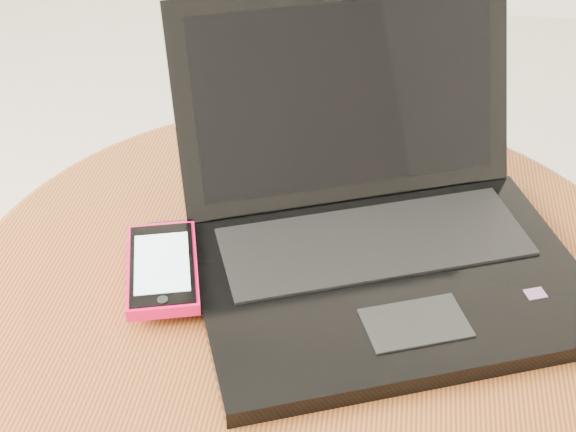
# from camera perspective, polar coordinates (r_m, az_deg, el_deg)

# --- Properties ---
(table) EXTENTS (0.69, 0.69, 0.55)m
(table) POSITION_cam_1_polar(r_m,az_deg,el_deg) (0.87, 1.50, -10.46)
(table) COLOR #5A2413
(table) RESTS_ON ground
(laptop) EXTENTS (0.44, 0.43, 0.22)m
(laptop) POSITION_cam_1_polar(r_m,az_deg,el_deg) (0.79, 6.08, -0.64)
(laptop) COLOR black
(laptop) RESTS_ON table
(phone_black) EXTENTS (0.10, 0.14, 0.01)m
(phone_black) POSITION_cam_1_polar(r_m,az_deg,el_deg) (0.80, -7.08, -3.36)
(phone_black) COLOR black
(phone_black) RESTS_ON table
(phone_pink) EXTENTS (0.10, 0.13, 0.01)m
(phone_pink) POSITION_cam_1_polar(r_m,az_deg,el_deg) (0.79, -8.57, -3.54)
(phone_pink) COLOR #F60B4B
(phone_pink) RESTS_ON phone_black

